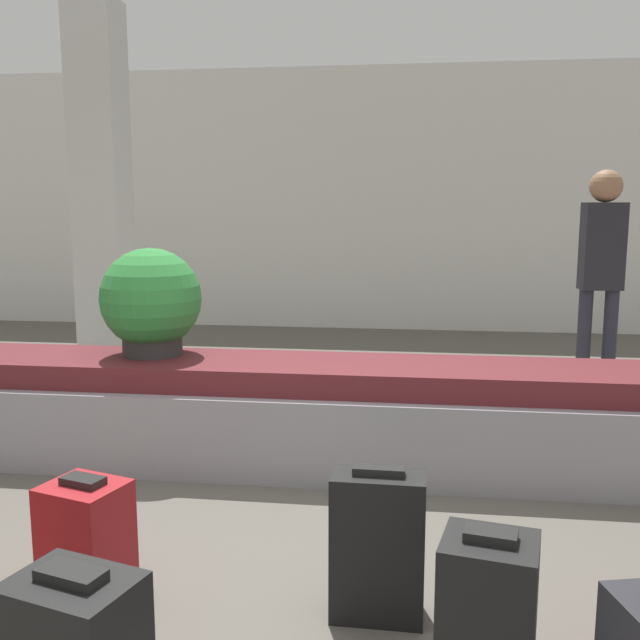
{
  "coord_description": "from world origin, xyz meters",
  "views": [
    {
      "loc": [
        0.53,
        -2.69,
        1.52
      ],
      "look_at": [
        0.0,
        1.36,
        0.87
      ],
      "focal_mm": 40.0,
      "sensor_mm": 36.0,
      "label": 1
    }
  ],
  "objects_px": {
    "pillar": "(102,198)",
    "suitcase_5": "(487,632)",
    "suitcase_6": "(378,546)",
    "potted_plant_0": "(151,302)",
    "suitcase_8": "(86,541)",
    "traveler_0": "(602,261)"
  },
  "relations": [
    {
      "from": "suitcase_5",
      "to": "traveler_0",
      "type": "bearing_deg",
      "value": 84.1
    },
    {
      "from": "suitcase_5",
      "to": "suitcase_6",
      "type": "relative_size",
      "value": 1.04
    },
    {
      "from": "suitcase_8",
      "to": "traveler_0",
      "type": "xyz_separation_m",
      "value": [
        2.72,
        3.44,
        0.86
      ]
    },
    {
      "from": "suitcase_6",
      "to": "suitcase_5",
      "type": "bearing_deg",
      "value": -55.25
    },
    {
      "from": "potted_plant_0",
      "to": "suitcase_8",
      "type": "bearing_deg",
      "value": -78.48
    },
    {
      "from": "suitcase_5",
      "to": "traveler_0",
      "type": "relative_size",
      "value": 0.34
    },
    {
      "from": "pillar",
      "to": "suitcase_5",
      "type": "height_order",
      "value": "pillar"
    },
    {
      "from": "suitcase_5",
      "to": "potted_plant_0",
      "type": "relative_size",
      "value": 0.93
    },
    {
      "from": "suitcase_8",
      "to": "pillar",
      "type": "bearing_deg",
      "value": 129.15
    },
    {
      "from": "pillar",
      "to": "suitcase_6",
      "type": "relative_size",
      "value": 5.44
    },
    {
      "from": "pillar",
      "to": "suitcase_8",
      "type": "distance_m",
      "value": 3.9
    },
    {
      "from": "suitcase_6",
      "to": "potted_plant_0",
      "type": "relative_size",
      "value": 0.9
    },
    {
      "from": "traveler_0",
      "to": "pillar",
      "type": "bearing_deg",
      "value": 176.12
    },
    {
      "from": "suitcase_5",
      "to": "traveler_0",
      "type": "xyz_separation_m",
      "value": [
        1.25,
        3.94,
        0.81
      ]
    },
    {
      "from": "pillar",
      "to": "suitcase_5",
      "type": "relative_size",
      "value": 5.25
    },
    {
      "from": "suitcase_5",
      "to": "suitcase_8",
      "type": "xyz_separation_m",
      "value": [
        -1.48,
        0.5,
        -0.06
      ]
    },
    {
      "from": "suitcase_6",
      "to": "suitcase_8",
      "type": "xyz_separation_m",
      "value": [
        -1.13,
        -0.02,
        -0.04
      ]
    },
    {
      "from": "potted_plant_0",
      "to": "pillar",
      "type": "bearing_deg",
      "value": 121.59
    },
    {
      "from": "suitcase_8",
      "to": "suitcase_6",
      "type": "bearing_deg",
      "value": 17.7
    },
    {
      "from": "suitcase_5",
      "to": "potted_plant_0",
      "type": "bearing_deg",
      "value": 141.63
    },
    {
      "from": "suitcase_8",
      "to": "potted_plant_0",
      "type": "distance_m",
      "value": 1.85
    },
    {
      "from": "suitcase_6",
      "to": "pillar",
      "type": "bearing_deg",
      "value": 127.91
    }
  ]
}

